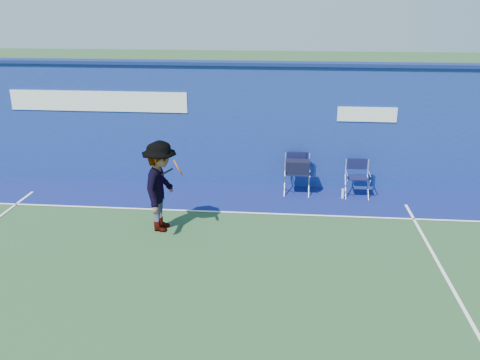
# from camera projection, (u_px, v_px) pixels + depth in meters

# --- Properties ---
(ground) EXTENTS (80.00, 80.00, 0.00)m
(ground) POSITION_uv_depth(u_px,v_px,m) (179.00, 289.00, 8.37)
(ground) COLOR #264826
(ground) RESTS_ON ground
(stadium_wall) EXTENTS (24.00, 0.50, 3.08)m
(stadium_wall) POSITION_uv_depth(u_px,v_px,m) (219.00, 123.00, 12.72)
(stadium_wall) COLOR navy
(stadium_wall) RESTS_ON ground
(out_of_bounds_strip) EXTENTS (24.00, 1.80, 0.01)m
(out_of_bounds_strip) POSITION_uv_depth(u_px,v_px,m) (214.00, 197.00, 12.21)
(out_of_bounds_strip) COLOR #0D1856
(out_of_bounds_strip) RESTS_ON ground
(court_lines) EXTENTS (24.00, 12.00, 0.01)m
(court_lines) POSITION_uv_depth(u_px,v_px,m) (186.00, 270.00, 8.93)
(court_lines) COLOR white
(court_lines) RESTS_ON out_of_bounds_strip
(directors_chair_left) EXTENTS (0.59, 0.54, 0.99)m
(directors_chair_left) POSITION_uv_depth(u_px,v_px,m) (297.00, 177.00, 12.31)
(directors_chair_left) COLOR silver
(directors_chair_left) RESTS_ON ground
(directors_chair_right) EXTENTS (0.53, 0.48, 0.89)m
(directors_chair_right) POSITION_uv_depth(u_px,v_px,m) (357.00, 185.00, 12.18)
(directors_chair_right) COLOR silver
(directors_chair_right) RESTS_ON ground
(water_bottle) EXTENTS (0.07, 0.07, 0.23)m
(water_bottle) POSITION_uv_depth(u_px,v_px,m) (343.00, 194.00, 12.10)
(water_bottle) COLOR silver
(water_bottle) RESTS_ON ground
(tennis_player) EXTENTS (0.93, 1.24, 1.88)m
(tennis_player) POSITION_uv_depth(u_px,v_px,m) (161.00, 186.00, 10.23)
(tennis_player) COLOR #EA4738
(tennis_player) RESTS_ON ground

